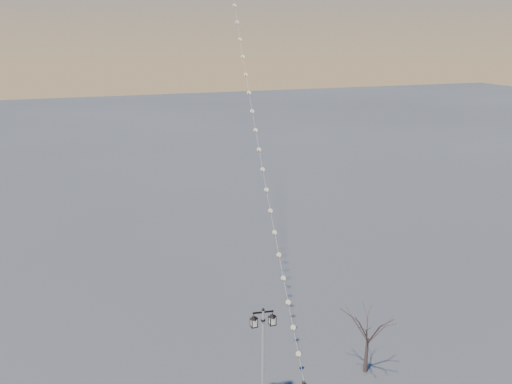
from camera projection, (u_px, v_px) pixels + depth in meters
name	position (u px, v px, depth m)	size (l,w,h in m)	color
street_lamp	(263.00, 352.00, 25.71)	(1.46, 0.64, 5.78)	black
bare_tree	(368.00, 328.00, 28.23)	(2.54, 2.54, 4.22)	brown
kite_train	(240.00, 11.00, 38.92)	(4.67, 37.53, 41.93)	black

